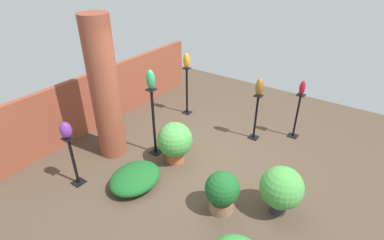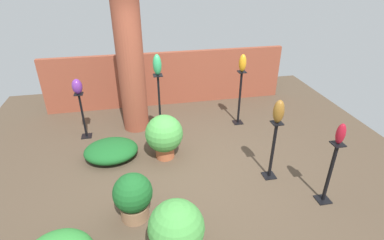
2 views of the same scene
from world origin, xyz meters
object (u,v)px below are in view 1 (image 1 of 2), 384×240
Objects in this scene: art_vase_bronze at (260,87)px; potted_plant_mid_right at (222,191)px; pedestal_bronze at (256,119)px; potted_plant_back_center at (281,189)px; art_vase_violet at (66,130)px; pedestal_ruby at (296,118)px; art_vase_jade at (151,80)px; art_vase_ruby at (302,88)px; potted_plant_walkway_edge at (175,141)px; pedestal_violet at (74,163)px; brick_pillar at (105,90)px; art_vase_amber at (187,61)px; pedestal_amber at (187,93)px; pedestal_jade at (154,125)px.

art_vase_bronze is 0.53× the size of potted_plant_mid_right.
potted_plant_mid_right is at bearing -168.33° from pedestal_bronze.
art_vase_violet is at bearing 113.72° from potted_plant_back_center.
pedestal_ruby is at bearing 12.70° from potted_plant_back_center.
art_vase_jade reaches higher than art_vase_violet.
pedestal_ruby is 0.69m from art_vase_ruby.
art_vase_ruby is at bearing -35.46° from art_vase_violet.
potted_plant_walkway_edge is (0.11, 2.07, -0.01)m from potted_plant_back_center.
art_vase_violet is (0.00, 0.00, 0.65)m from pedestal_violet.
brick_pillar is at bearing 11.22° from pedestal_violet.
art_vase_jade is at bearing 139.56° from art_vase_bronze.
art_vase_amber reaches higher than pedestal_bronze.
art_vase_bronze reaches higher than potted_plant_mid_right.
art_vase_amber is 3.37m from potted_plant_mid_right.
art_vase_bronze is at bearing -93.10° from pedestal_amber.
pedestal_amber is 3.16m from pedestal_violet.
pedestal_jade is 1.99× the size of potted_plant_mid_right.
potted_plant_back_center is at bearing -145.25° from pedestal_bronze.
brick_pillar is 8.88× the size of art_vase_ruby.
pedestal_ruby is (2.60, -2.77, -0.89)m from brick_pillar.
pedestal_amber is 1.84m from pedestal_bronze.
art_vase_ruby is (2.16, -2.05, -0.42)m from art_vase_jade.
art_vase_amber is (-0.45, 2.51, 0.89)m from pedestal_ruby.
pedestal_ruby is 3.18m from art_vase_jade.
art_vase_jade reaches higher than potted_plant_walkway_edge.
pedestal_violet is (-3.61, 2.57, -0.03)m from pedestal_ruby.
potted_plant_mid_right is 1.46m from potted_plant_walkway_edge.
brick_pillar is 3.81m from art_vase_ruby.
pedestal_bronze is 2.08m from potted_plant_back_center.
brick_pillar is 2.29× the size of pedestal_amber.
art_vase_amber reaches higher than pedestal_ruby.
art_vase_amber is 1.22× the size of art_vase_violet.
art_vase_amber is at bearing 15.01° from art_vase_jade.
art_vase_ruby is at bearing 12.70° from potted_plant_back_center.
brick_pillar is 2.94m from art_vase_bronze.
pedestal_ruby is at bearing -35.46° from pedestal_violet.
pedestal_amber is at bearing 45.08° from potted_plant_mid_right.
brick_pillar reaches higher than pedestal_bronze.
potted_plant_walkway_edge is (0.01, -0.49, -1.10)m from art_vase_jade.
pedestal_bronze is at bearing -29.03° from potted_plant_walkway_edge.
art_vase_violet is at bearing 178.94° from art_vase_amber.
potted_plant_back_center is (-1.71, -1.19, 0.01)m from pedestal_bronze.
art_vase_ruby is 0.37× the size of potted_plant_back_center.
art_vase_amber reaches higher than pedestal_violet.
pedestal_jade is 0.52m from potted_plant_walkway_edge.
art_vase_jade is at bearing 91.45° from potted_plant_walkway_edge.
art_vase_violet reaches higher than pedestal_ruby.
brick_pillar reaches higher than art_vase_violet.
art_vase_jade is 0.52× the size of potted_plant_mid_right.
potted_plant_mid_right is at bearing -92.68° from brick_pillar.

